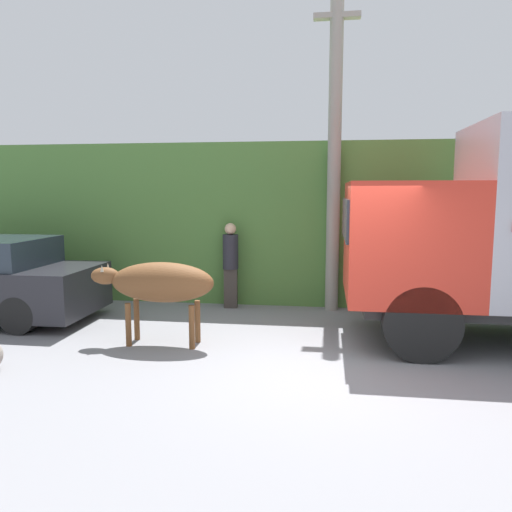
# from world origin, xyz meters

# --- Properties ---
(ground_plane) EXTENTS (60.00, 60.00, 0.00)m
(ground_plane) POSITION_xyz_m (0.00, 0.00, 0.00)
(ground_plane) COLOR gray
(hillside_embankment) EXTENTS (32.00, 5.66, 3.44)m
(hillside_embankment) POSITION_xyz_m (0.00, 6.42, 1.72)
(hillside_embankment) COLOR #4C7A38
(hillside_embankment) RESTS_ON ground_plane
(building_backdrop) EXTENTS (6.10, 2.70, 3.30)m
(building_backdrop) POSITION_xyz_m (-5.76, 5.14, 1.66)
(building_backdrop) COLOR #B2BCAD
(building_backdrop) RESTS_ON ground_plane
(brown_cow) EXTENTS (2.01, 0.63, 1.32)m
(brown_cow) POSITION_xyz_m (-2.61, 0.66, 0.99)
(brown_cow) COLOR brown
(brown_cow) RESTS_ON ground_plane
(pedestrian_on_hill) EXTENTS (0.35, 0.35, 1.77)m
(pedestrian_on_hill) POSITION_xyz_m (-1.99, 3.29, 0.99)
(pedestrian_on_hill) COLOR #38332D
(pedestrian_on_hill) RESTS_ON ground_plane
(utility_pole) EXTENTS (0.90, 0.26, 6.53)m
(utility_pole) POSITION_xyz_m (0.10, 3.39, 3.37)
(utility_pole) COLOR gray
(utility_pole) RESTS_ON ground_plane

